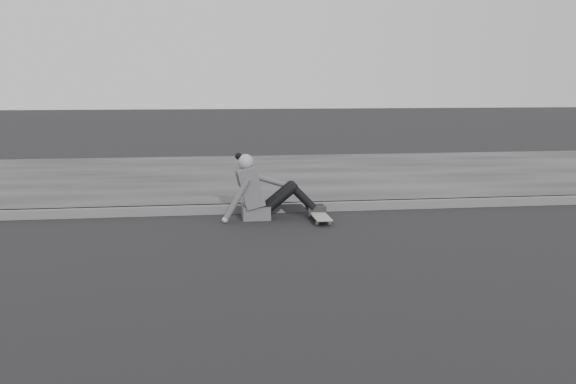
% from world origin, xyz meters
% --- Properties ---
extents(ground, '(80.00, 80.00, 0.00)m').
position_xyz_m(ground, '(0.00, 0.00, 0.00)').
color(ground, black).
rests_on(ground, ground).
extents(curb, '(24.00, 0.16, 0.12)m').
position_xyz_m(curb, '(0.00, 2.58, 0.06)').
color(curb, '#535353').
rests_on(curb, ground).
extents(sidewalk, '(24.00, 6.00, 0.12)m').
position_xyz_m(sidewalk, '(0.00, 5.60, 0.06)').
color(sidewalk, '#343434').
rests_on(sidewalk, ground).
extents(skateboard, '(0.20, 0.78, 0.09)m').
position_xyz_m(skateboard, '(0.07, 1.92, 0.07)').
color(skateboard, gray).
rests_on(skateboard, ground).
extents(seated_woman, '(1.38, 0.46, 0.88)m').
position_xyz_m(seated_woman, '(-0.66, 2.16, 0.36)').
color(seated_woman, '#49494C').
rests_on(seated_woman, ground).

